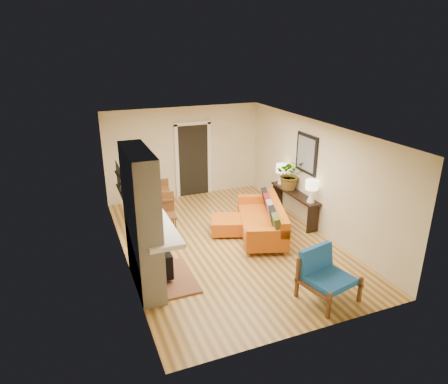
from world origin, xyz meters
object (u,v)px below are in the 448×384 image
(blue_chair, at_px, (324,272))
(houseplant, at_px, (290,174))
(console_table, at_px, (294,198))
(sofa, at_px, (265,220))
(dining_table, at_px, (159,199))
(ottoman, at_px, (227,224))
(lamp_far, at_px, (281,172))
(lamp_near, at_px, (312,188))

(blue_chair, height_order, houseplant, houseplant)
(console_table, relative_size, houseplant, 2.32)
(blue_chair, height_order, console_table, blue_chair)
(sofa, xyz_separation_m, dining_table, (-2.12, 1.57, 0.28))
(sofa, xyz_separation_m, ottoman, (-0.78, 0.42, -0.16))
(lamp_far, bearing_deg, sofa, -131.83)
(ottoman, bearing_deg, lamp_far, 23.55)
(sofa, relative_size, lamp_far, 4.31)
(dining_table, bearing_deg, blue_chair, -64.62)
(lamp_far, bearing_deg, console_table, -90.00)
(blue_chair, height_order, lamp_near, lamp_near)
(blue_chair, bearing_deg, ottoman, 101.77)
(console_table, height_order, houseplant, houseplant)
(sofa, xyz_separation_m, lamp_far, (1.11, 1.24, 0.69))
(console_table, distance_m, houseplant, 0.60)
(lamp_near, bearing_deg, lamp_far, 90.00)
(blue_chair, distance_m, console_table, 3.34)
(ottoman, xyz_separation_m, dining_table, (-1.34, 1.15, 0.43))
(lamp_near, xyz_separation_m, houseplant, (-0.01, 0.94, 0.06))
(dining_table, xyz_separation_m, lamp_near, (3.23, -1.74, 0.42))
(lamp_near, bearing_deg, console_table, 90.00)
(ottoman, relative_size, houseplant, 1.18)
(blue_chair, bearing_deg, houseplant, 69.26)
(lamp_far, bearing_deg, blue_chair, -108.52)
(dining_table, bearing_deg, houseplant, -13.83)
(console_table, bearing_deg, sofa, -154.43)
(dining_table, relative_size, lamp_far, 3.46)
(lamp_far, relative_size, houseplant, 0.68)
(console_table, bearing_deg, houseplant, 92.33)
(ottoman, bearing_deg, dining_table, 139.26)
(lamp_near, bearing_deg, dining_table, 151.71)
(ottoman, xyz_separation_m, console_table, (1.89, 0.11, 0.36))
(ottoman, relative_size, blue_chair, 0.93)
(ottoman, distance_m, houseplant, 2.12)
(lamp_near, distance_m, lamp_far, 1.41)
(sofa, distance_m, blue_chair, 2.56)
(console_table, relative_size, lamp_far, 3.43)
(console_table, xyz_separation_m, lamp_far, (0.00, 0.71, 0.49))
(blue_chair, xyz_separation_m, console_table, (1.27, 3.09, 0.10))
(console_table, bearing_deg, dining_table, 162.18)
(lamp_near, distance_m, houseplant, 0.95)
(dining_table, distance_m, lamp_near, 3.69)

